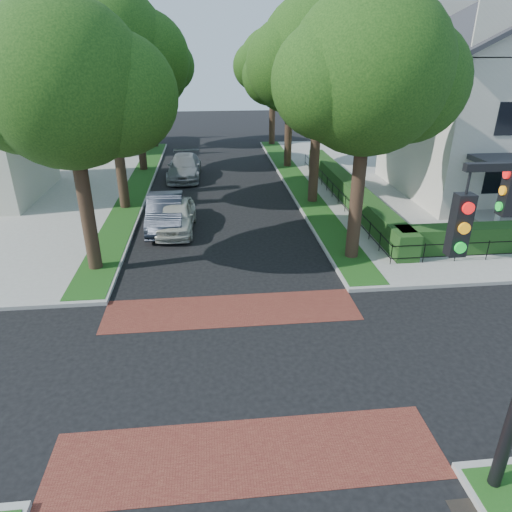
{
  "coord_description": "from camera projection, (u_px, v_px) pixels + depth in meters",
  "views": [
    {
      "loc": [
        -0.6,
        -10.8,
        8.53
      ],
      "look_at": [
        0.97,
        4.27,
        1.6
      ],
      "focal_mm": 32.0,
      "sensor_mm": 36.0,
      "label": 1
    }
  ],
  "objects": [
    {
      "name": "fence_main_road",
      "position": [
        335.0,
        193.0,
        27.35
      ],
      "size": [
        0.06,
        18.0,
        0.9
      ],
      "primitive_type": null,
      "color": "black",
      "rests_on": "sidewalk_ne"
    },
    {
      "name": "tree_left_mid",
      "position": [
        109.0,
        52.0,
        23.18
      ],
      "size": [
        8.0,
        6.88,
        11.48
      ],
      "color": "black",
      "rests_on": "sidewalk_nw"
    },
    {
      "name": "parked_car_rear",
      "position": [
        184.0,
        167.0,
        32.47
      ],
      "size": [
        2.4,
        5.58,
        1.6
      ],
      "primitive_type": "imported",
      "rotation": [
        0.0,
        0.0,
        -0.03
      ],
      "color": "gray",
      "rests_on": "ground"
    },
    {
      "name": "parked_car_middle",
      "position": [
        165.0,
        212.0,
        23.45
      ],
      "size": [
        1.91,
        5.12,
        1.67
      ],
      "primitive_type": "imported",
      "rotation": [
        0.0,
        0.0,
        0.03
      ],
      "color": "#1F242F",
      "rests_on": "ground"
    },
    {
      "name": "ground",
      "position": [
        238.0,
        367.0,
        13.38
      ],
      "size": [
        120.0,
        120.0,
        0.0
      ],
      "primitive_type": "plane",
      "color": "black",
      "rests_on": "ground"
    },
    {
      "name": "crosswalk_near",
      "position": [
        248.0,
        455.0,
        10.48
      ],
      "size": [
        9.0,
        2.2,
        0.01
      ],
      "primitive_type": "cube",
      "color": "maroon",
      "rests_on": "ground"
    },
    {
      "name": "sidewalk_ne",
      "position": [
        493.0,
        179.0,
        32.37
      ],
      "size": [
        30.0,
        30.0,
        0.15
      ],
      "primitive_type": "cube",
      "color": "gray",
      "rests_on": "ground"
    },
    {
      "name": "tree_right_back",
      "position": [
        274.0,
        63.0,
        40.94
      ],
      "size": [
        7.5,
        6.45,
        10.2
      ],
      "color": "black",
      "rests_on": "sidewalk_ne"
    },
    {
      "name": "tree_left_back",
      "position": [
        149.0,
        62.0,
        39.84
      ],
      "size": [
        7.75,
        6.66,
        10.44
      ],
      "color": "black",
      "rests_on": "sidewalk_nw"
    },
    {
      "name": "house_left_far",
      "position": [
        30.0,
        93.0,
        38.75
      ],
      "size": [
        10.0,
        9.0,
        10.14
      ],
      "color": "beige",
      "rests_on": "sidewalk_nw"
    },
    {
      "name": "tree_right_far",
      "position": [
        291.0,
        72.0,
        32.94
      ],
      "size": [
        7.25,
        6.23,
        9.74
      ],
      "color": "black",
      "rests_on": "sidewalk_ne"
    },
    {
      "name": "hedge_main_road",
      "position": [
        349.0,
        190.0,
        27.36
      ],
      "size": [
        1.0,
        18.0,
        1.2
      ],
      "primitive_type": "cube",
      "color": "#1C3B14",
      "rests_on": "sidewalk_ne"
    },
    {
      "name": "tree_left_far",
      "position": [
        136.0,
        70.0,
        31.8
      ],
      "size": [
        7.0,
        6.02,
        9.86
      ],
      "color": "black",
      "rests_on": "sidewalk_nw"
    },
    {
      "name": "tree_right_mid",
      "position": [
        321.0,
        59.0,
        24.37
      ],
      "size": [
        8.25,
        7.09,
        11.22
      ],
      "color": "black",
      "rests_on": "sidewalk_ne"
    },
    {
      "name": "storm_drain",
      "position": [
        466.0,
        509.0,
        9.26
      ],
      "size": [
        0.65,
        0.45,
        0.01
      ],
      "primitive_type": "cube",
      "color": "black",
      "rests_on": "ground"
    },
    {
      "name": "crosswalk_far",
      "position": [
        232.0,
        310.0,
        16.27
      ],
      "size": [
        9.0,
        2.2,
        0.01
      ],
      "primitive_type": "cube",
      "color": "maroon",
      "rests_on": "ground"
    },
    {
      "name": "grass_strip_ne",
      "position": [
        298.0,
        183.0,
        31.09
      ],
      "size": [
        1.6,
        29.8,
        0.02
      ],
      "primitive_type": "cube",
      "color": "#154313",
      "rests_on": "sidewalk_ne"
    },
    {
      "name": "grass_strip_nw",
      "position": [
        137.0,
        187.0,
        30.07
      ],
      "size": [
        1.6,
        29.8,
        0.02
      ],
      "primitive_type": "cube",
      "color": "#154313",
      "rests_on": "sidewalk_nw"
    },
    {
      "name": "tree_left_near",
      "position": [
        71.0,
        86.0,
        16.38
      ],
      "size": [
        7.5,
        6.45,
        10.2
      ],
      "color": "black",
      "rests_on": "sidewalk_nw"
    },
    {
      "name": "parked_car_front",
      "position": [
        176.0,
        216.0,
        23.06
      ],
      "size": [
        2.04,
        4.62,
        1.55
      ],
      "primitive_type": "imported",
      "rotation": [
        0.0,
        0.0,
        -0.05
      ],
      "color": "beige",
      "rests_on": "ground"
    },
    {
      "name": "tree_right_near",
      "position": [
        369.0,
        74.0,
        17.28
      ],
      "size": [
        7.75,
        6.67,
        10.66
      ],
      "color": "black",
      "rests_on": "sidewalk_ne"
    }
  ]
}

